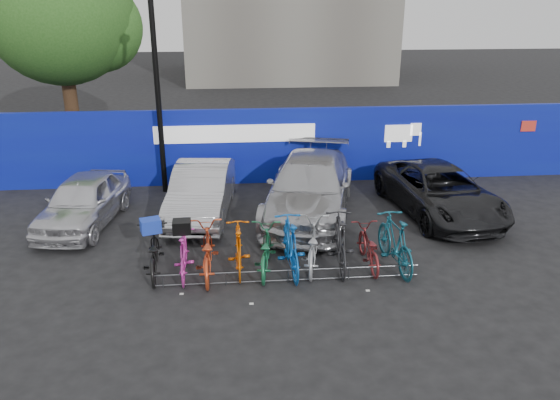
{
  "coord_description": "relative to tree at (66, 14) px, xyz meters",
  "views": [
    {
      "loc": [
        -1.05,
        -10.72,
        5.69
      ],
      "look_at": [
        0.06,
        2.0,
        0.88
      ],
      "focal_mm": 35.0,
      "sensor_mm": 36.0,
      "label": 1
    }
  ],
  "objects": [
    {
      "name": "bike_4",
      "position": [
        6.33,
        -10.08,
        -4.58
      ],
      "size": [
        0.86,
        1.91,
        0.97
      ],
      "primitive_type": "imported",
      "rotation": [
        0.0,
        0.0,
        3.02
      ],
      "color": "#1A6A3F",
      "rests_on": "ground"
    },
    {
      "name": "bike_8",
      "position": [
        8.62,
        -10.06,
        -4.62
      ],
      "size": [
        0.61,
        1.72,
        0.9
      ],
      "primitive_type": "imported",
      "rotation": [
        0.0,
        0.0,
        3.15
      ],
      "color": "maroon",
      "rests_on": "ground"
    },
    {
      "name": "bike_6",
      "position": [
        7.38,
        -9.96,
        -4.55
      ],
      "size": [
        1.04,
        2.05,
        1.03
      ],
      "primitive_type": "imported",
      "rotation": [
        0.0,
        0.0,
        2.95
      ],
      "color": "#A7ABAF",
      "rests_on": "ground"
    },
    {
      "name": "cargo_crate",
      "position": [
        3.92,
        -10.01,
        -3.94
      ],
      "size": [
        0.49,
        0.42,
        0.29
      ],
      "primitive_type": "cube",
      "rotation": [
        0.0,
        0.0,
        0.3
      ],
      "color": "#1C3AC0",
      "rests_on": "bike_0"
    },
    {
      "name": "bike_3",
      "position": [
        5.76,
        -10.02,
        -4.53
      ],
      "size": [
        0.51,
        1.78,
        1.07
      ],
      "primitive_type": "imported",
      "rotation": [
        0.0,
        0.0,
        3.15
      ],
      "color": "#EB6007",
      "rests_on": "ground"
    },
    {
      "name": "car_2",
      "position": [
        7.75,
        -6.87,
        -4.29
      ],
      "size": [
        3.45,
        5.76,
        1.56
      ],
      "primitive_type": "imported",
      "rotation": [
        0.0,
        0.0,
        -0.25
      ],
      "color": "#B0B0B5",
      "rests_on": "ground"
    },
    {
      "name": "ground",
      "position": [
        6.77,
        -10.06,
        -5.07
      ],
      "size": [
        100.0,
        100.0,
        0.0
      ],
      "primitive_type": "plane",
      "color": "black",
      "rests_on": "ground"
    },
    {
      "name": "bike_7",
      "position": [
        7.98,
        -10.05,
        -4.46
      ],
      "size": [
        0.72,
        2.06,
        1.21
      ],
      "primitive_type": "imported",
      "rotation": [
        0.0,
        0.0,
        3.07
      ],
      "color": "#242427",
      "rests_on": "ground"
    },
    {
      "name": "bike_5",
      "position": [
        6.88,
        -10.14,
        -4.46
      ],
      "size": [
        0.69,
        2.06,
        1.22
      ],
      "primitive_type": "imported",
      "rotation": [
        0.0,
        0.0,
        3.2
      ],
      "color": "blue",
      "rests_on": "ground"
    },
    {
      "name": "lamppost",
      "position": [
        3.57,
        -4.66,
        -1.8
      ],
      "size": [
        0.25,
        0.5,
        6.11
      ],
      "color": "black",
      "rests_on": "ground"
    },
    {
      "name": "car_0",
      "position": [
        1.77,
        -7.1,
        -4.41
      ],
      "size": [
        2.11,
        4.04,
        1.31
      ],
      "primitive_type": "imported",
      "rotation": [
        0.0,
        0.0,
        -0.15
      ],
      "color": "silver",
      "rests_on": "ground"
    },
    {
      "name": "tree",
      "position": [
        0.0,
        0.0,
        0.0
      ],
      "size": [
        5.4,
        5.2,
        7.8
      ],
      "color": "#382314",
      "rests_on": "ground"
    },
    {
      "name": "cargo_topcase",
      "position": [
        4.59,
        -10.15,
        -3.92
      ],
      "size": [
        0.39,
        0.35,
        0.28
      ],
      "primitive_type": "cube",
      "rotation": [
        0.0,
        0.0,
        0.04
      ],
      "color": "black",
      "rests_on": "bike_1"
    },
    {
      "name": "bike_2",
      "position": [
        5.07,
        -10.13,
        -4.54
      ],
      "size": [
        0.76,
        2.04,
        1.06
      ],
      "primitive_type": "imported",
      "rotation": [
        0.0,
        0.0,
        3.17
      ],
      "color": "#C3401D",
      "rests_on": "ground"
    },
    {
      "name": "car_1",
      "position": [
        4.81,
        -6.69,
        -4.38
      ],
      "size": [
        1.88,
        4.33,
        1.39
      ],
      "primitive_type": "imported",
      "rotation": [
        0.0,
        0.0,
        -0.1
      ],
      "color": "#A0A0A4",
      "rests_on": "ground"
    },
    {
      "name": "bike_1",
      "position": [
        4.59,
        -10.15,
        -4.57
      ],
      "size": [
        0.52,
        1.69,
        1.01
      ],
      "primitive_type": "imported",
      "rotation": [
        0.0,
        0.0,
        3.17
      ],
      "color": "#D934AE",
      "rests_on": "ground"
    },
    {
      "name": "bike_rack",
      "position": [
        6.77,
        -10.66,
        -4.91
      ],
      "size": [
        5.6,
        0.03,
        0.3
      ],
      "color": "#595B60",
      "rests_on": "ground"
    },
    {
      "name": "hoarding",
      "position": [
        6.78,
        -4.06,
        -3.86
      ],
      "size": [
        22.0,
        0.18,
        2.4
      ],
      "color": "#0B139B",
      "rests_on": "ground"
    },
    {
      "name": "car_3",
      "position": [
        11.29,
        -7.16,
        -4.41
      ],
      "size": [
        2.76,
        4.99,
        1.32
      ],
      "primitive_type": "imported",
      "rotation": [
        0.0,
        0.0,
        0.12
      ],
      "color": "black",
      "rests_on": "ground"
    },
    {
      "name": "bike_0",
      "position": [
        3.92,
        -10.01,
        -4.58
      ],
      "size": [
        0.82,
        1.92,
        0.98
      ],
      "primitive_type": "imported",
      "rotation": [
        0.0,
        0.0,
        3.23
      ],
      "color": "black",
      "rests_on": "ground"
    },
    {
      "name": "bike_9",
      "position": [
        9.18,
        -10.18,
        -4.46
      ],
      "size": [
        0.76,
        2.08,
        1.22
      ],
      "primitive_type": "imported",
      "rotation": [
        0.0,
        0.0,
        3.24
      ],
      "color": "#14566A",
      "rests_on": "ground"
    }
  ]
}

